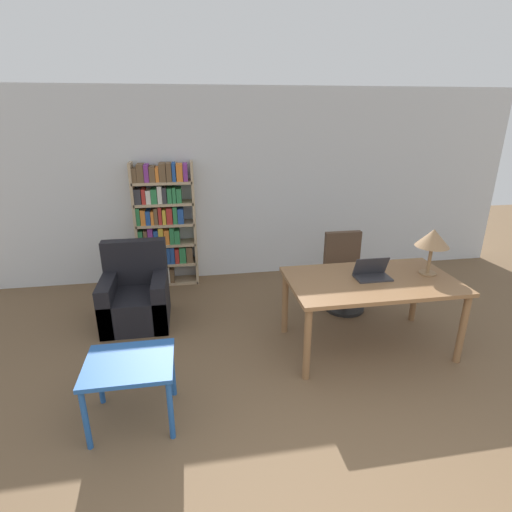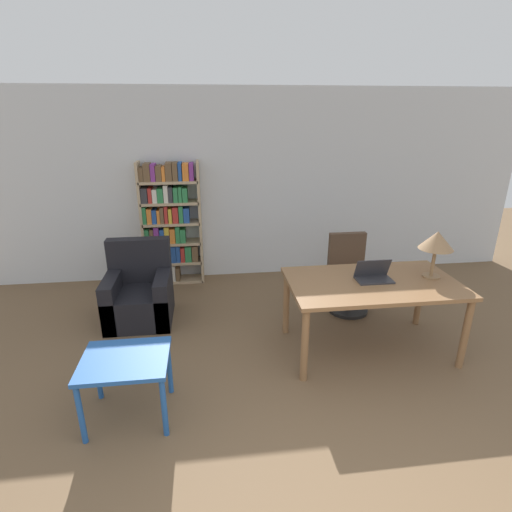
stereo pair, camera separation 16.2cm
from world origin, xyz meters
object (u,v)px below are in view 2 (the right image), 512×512
(bookshelf, at_px, (169,224))
(desk, at_px, (372,289))
(table_lamp, at_px, (437,241))
(office_chair, at_px, (349,275))
(side_table_blue, at_px, (126,367))
(armchair, at_px, (140,296))
(laptop, at_px, (373,275))

(bookshelf, bearing_deg, desk, -43.66)
(table_lamp, height_order, office_chair, table_lamp)
(side_table_blue, distance_m, bookshelf, 2.80)
(desk, distance_m, bookshelf, 2.99)
(armchair, height_order, bookshelf, bookshelf)
(desk, xyz_separation_m, office_chair, (0.09, 0.91, -0.23))
(laptop, distance_m, bookshelf, 2.97)
(laptop, height_order, table_lamp, table_lamp)
(armchair, bearing_deg, table_lamp, -16.69)
(side_table_blue, bearing_deg, armchair, 95.09)
(laptop, xyz_separation_m, armchair, (-2.48, 0.93, -0.52))
(armchair, bearing_deg, office_chair, -1.42)
(desk, height_order, table_lamp, table_lamp)
(laptop, relative_size, armchair, 0.38)
(desk, relative_size, armchair, 1.81)
(armchair, bearing_deg, laptop, -20.67)
(side_table_blue, bearing_deg, office_chair, 33.84)
(office_chair, bearing_deg, table_lamp, -57.84)
(desk, xyz_separation_m, armchair, (-2.46, 0.97, -0.39))
(laptop, height_order, bookshelf, bookshelf)
(side_table_blue, relative_size, armchair, 0.72)
(laptop, xyz_separation_m, side_table_blue, (-2.33, -0.74, -0.35))
(table_lamp, distance_m, office_chair, 1.24)
(bookshelf, bearing_deg, side_table_blue, -93.20)
(office_chair, distance_m, side_table_blue, 2.90)
(office_chair, height_order, armchair, office_chair)
(office_chair, distance_m, armchair, 2.56)
(table_lamp, relative_size, office_chair, 0.50)
(laptop, distance_m, armchair, 2.70)
(table_lamp, bearing_deg, laptop, -179.58)
(table_lamp, relative_size, armchair, 0.52)
(desk, bearing_deg, bookshelf, 136.34)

